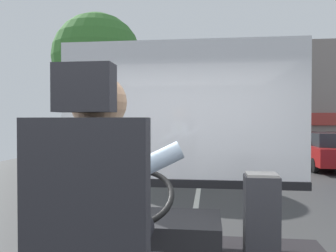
{
  "coord_description": "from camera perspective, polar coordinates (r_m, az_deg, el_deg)",
  "views": [
    {
      "loc": [
        0.28,
        -1.77,
        1.88
      ],
      "look_at": [
        -0.05,
        0.96,
        1.83
      ],
      "focal_mm": 36.32,
      "sensor_mm": 36.0,
      "label": 1
    }
  ],
  "objects": [
    {
      "name": "shop_building",
      "position": [
        20.09,
        19.25,
        3.88
      ],
      "size": [
        13.55,
        5.13,
        5.75
      ],
      "color": "gray",
      "rests_on": "ground"
    },
    {
      "name": "fare_box",
      "position": [
        2.71,
        15.39,
        -15.55
      ],
      "size": [
        0.25,
        0.21,
        0.75
      ],
      "color": "#333338",
      "rests_on": "bus_floor"
    },
    {
      "name": "windshield_panel",
      "position": [
        3.4,
        2.17,
        -0.66
      ],
      "size": [
        2.5,
        0.08,
        1.48
      ],
      "color": "silver"
    },
    {
      "name": "steering_console",
      "position": [
        2.75,
        -3.26,
        -18.64
      ],
      "size": [
        1.1,
        1.01,
        0.82
      ],
      "color": "black",
      "rests_on": "bus_floor"
    },
    {
      "name": "street_tree",
      "position": [
        12.67,
        -11.79,
        10.98
      ],
      "size": [
        3.18,
        3.18,
        5.67
      ],
      "color": "#4C3828",
      "rests_on": "ground"
    },
    {
      "name": "parked_car_red",
      "position": [
        14.49,
        25.55,
        -3.62
      ],
      "size": [
        2.02,
        4.24,
        1.38
      ],
      "color": "maroon",
      "rests_on": "ground"
    },
    {
      "name": "bus_driver",
      "position": [
        1.54,
        -10.82,
        -11.56
      ],
      "size": [
        0.7,
        0.55,
        0.84
      ],
      "color": "black",
      "rests_on": "driver_seat"
    },
    {
      "name": "ground",
      "position": [
        10.74,
        5.4,
        -9.12
      ],
      "size": [
        18.0,
        44.0,
        0.06
      ],
      "color": "#3A3A3A"
    }
  ]
}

